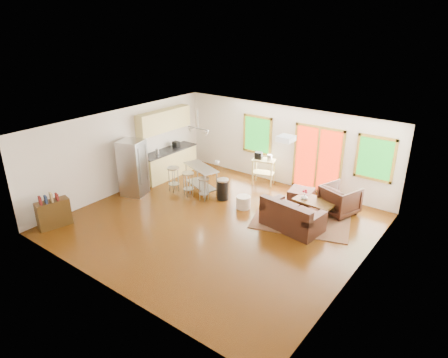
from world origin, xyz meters
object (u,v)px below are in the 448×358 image
Objects in this scene: coffee_table at (315,203)px; kitchen_cart at (263,163)px; loveseat at (291,217)px; armchair at (340,198)px; rug at (302,218)px; refrigerator at (133,168)px; ottoman at (301,197)px; island at (201,174)px.

kitchen_cart reaches higher than coffee_table.
coffee_table is at bearing 89.71° from loveseat.
rug is at bearing 74.04° from armchair.
kitchen_cart is at bearing 156.68° from coffee_table.
refrigerator reaches higher than loveseat.
coffee_table is 0.78m from ottoman.
kitchen_cart is at bearing 28.86° from refrigerator.
kitchen_cart reaches higher than armchair.
island reaches higher than rug.
refrigerator is at bearing 43.97° from armchair.
kitchen_cart is (-2.17, 1.41, 0.74)m from rug.
rug is 2.22× the size of coffee_table.
island is (-3.40, -0.26, 0.56)m from rug.
coffee_table is 3.63m from island.
kitchen_cart is at bearing 53.63° from island.
island is (1.53, 1.38, -0.29)m from refrigerator.
loveseat is 1.50× the size of kitchen_cart.
armchair reaches higher than ottoman.
loveseat is at bearing -7.71° from refrigerator.
island reaches higher than coffee_table.
ottoman is 3.15m from island.
kitchen_cart reaches higher than ottoman.
kitchen_cart is at bearing 143.92° from loveseat.
island is at bearing -169.26° from coffee_table.
armchair is at bearing 75.31° from loveseat.
refrigerator is (-5.60, -2.59, 0.41)m from armchair.
rug is at bearing 98.34° from loveseat.
island is (-4.06, -1.21, 0.12)m from armchair.
coffee_table is 1.72× the size of ottoman.
ottoman is 0.39× the size of refrigerator.
rug is 5.27m from refrigerator.
ottoman is at bearing 20.75° from island.
island reaches higher than ottoman.
refrigerator is 2.09m from island.
refrigerator is at bearing -157.98° from coffee_table.
rug is 3.81× the size of ottoman.
refrigerator is (-4.93, -1.65, 0.86)m from rug.
refrigerator is at bearing -150.80° from ottoman.
island is 1.30× the size of kitchen_cart.
armchair is 4.24m from island.
armchair reaches higher than island.
ottoman is 0.47× the size of island.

